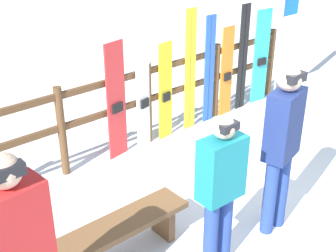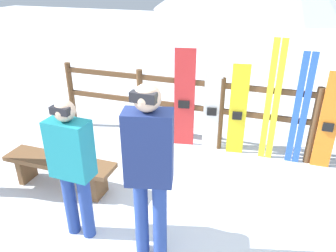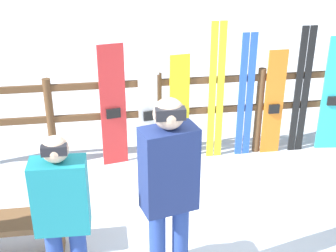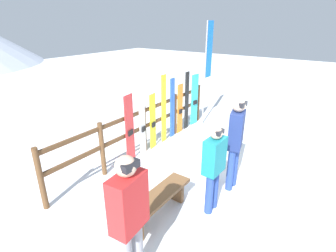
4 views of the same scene
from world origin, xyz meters
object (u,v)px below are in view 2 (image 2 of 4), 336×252
(ski_pair_yellow, at_px, (272,102))
(ski_pair_blue, at_px, (301,110))
(person_teal, at_px, (72,163))
(bench, at_px, (60,167))
(person_navy, at_px, (149,164))
(snowboard_white, at_px, (212,107))
(snowboard_yellow, at_px, (238,111))
(snowboard_orange, at_px, (329,122))
(snowboard_red, at_px, (184,99))

(ski_pair_yellow, bearing_deg, ski_pair_blue, 0.00)
(person_teal, height_order, ski_pair_blue, ski_pair_blue)
(bench, bearing_deg, person_navy, -23.42)
(snowboard_white, distance_m, ski_pair_yellow, 0.87)
(person_navy, bearing_deg, bench, 156.58)
(person_navy, distance_m, snowboard_yellow, 2.38)
(ski_pair_yellow, bearing_deg, snowboard_yellow, -179.57)
(ski_pair_blue, relative_size, snowboard_orange, 1.16)
(person_teal, xyz_separation_m, ski_pair_yellow, (1.77, 2.29, 0.01))
(snowboard_yellow, bearing_deg, ski_pair_yellow, 0.43)
(snowboard_orange, bearing_deg, snowboard_white, 180.00)
(snowboard_red, relative_size, snowboard_white, 1.09)
(snowboard_red, height_order, snowboard_yellow, snowboard_red)
(snowboard_white, height_order, snowboard_yellow, snowboard_white)
(ski_pair_yellow, bearing_deg, snowboard_orange, -0.26)
(bench, distance_m, ski_pair_blue, 3.33)
(person_navy, height_order, snowboard_red, person_navy)
(person_navy, bearing_deg, snowboard_yellow, 78.24)
(ski_pair_yellow, relative_size, ski_pair_blue, 1.09)
(person_navy, distance_m, snowboard_red, 2.35)
(person_teal, height_order, person_navy, person_navy)
(person_navy, xyz_separation_m, ski_pair_yellow, (0.95, 2.31, -0.15))
(snowboard_orange, bearing_deg, bench, -152.82)
(bench, height_order, snowboard_yellow, snowboard_yellow)
(ski_pair_blue, bearing_deg, bench, -149.73)
(person_navy, bearing_deg, snowboard_red, 98.50)
(person_navy, xyz_separation_m, snowboard_red, (-0.34, 2.31, -0.27))
(snowboard_white, distance_m, ski_pair_blue, 1.24)
(snowboard_white, bearing_deg, bench, -134.08)
(person_teal, height_order, snowboard_white, person_teal)
(snowboard_yellow, bearing_deg, snowboard_red, 179.99)
(bench, distance_m, person_navy, 1.80)
(bench, height_order, snowboard_orange, snowboard_orange)
(snowboard_red, height_order, ski_pair_yellow, ski_pair_yellow)
(person_teal, distance_m, ski_pair_blue, 3.15)
(bench, relative_size, snowboard_orange, 1.04)
(ski_pair_yellow, height_order, ski_pair_blue, ski_pair_yellow)
(snowboard_red, relative_size, ski_pair_yellow, 0.87)
(ski_pair_blue, distance_m, snowboard_orange, 0.40)
(snowboard_red, height_order, snowboard_white, snowboard_red)
(person_navy, xyz_separation_m, ski_pair_blue, (1.34, 2.31, -0.23))
(snowboard_yellow, height_order, ski_pair_yellow, ski_pair_yellow)
(snowboard_white, xyz_separation_m, snowboard_yellow, (0.38, -0.00, -0.01))
(ski_pair_yellow, relative_size, snowboard_orange, 1.27)
(bench, distance_m, snowboard_white, 2.34)
(snowboard_yellow, bearing_deg, bench, -140.19)
(snowboard_yellow, xyz_separation_m, snowboard_orange, (1.24, 0.00, 0.00))
(person_teal, bearing_deg, snowboard_orange, 42.04)
(person_teal, bearing_deg, bench, 137.29)
(person_navy, relative_size, ski_pair_yellow, 0.99)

